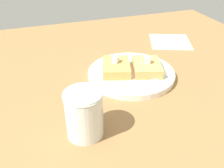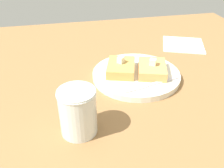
{
  "view_description": "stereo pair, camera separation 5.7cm",
  "coord_description": "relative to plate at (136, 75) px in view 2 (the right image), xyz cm",
  "views": [
    {
      "loc": [
        -21.68,
        -48.18,
        37.23
      ],
      "look_at": [
        -6.1,
        -2.77,
        6.85
      ],
      "focal_mm": 40.0,
      "sensor_mm": 36.0,
      "label": 1
    },
    {
      "loc": [
        -16.22,
        -49.7,
        37.23
      ],
      "look_at": [
        -6.1,
        -2.77,
        6.85
      ],
      "focal_mm": 40.0,
      "sensor_mm": 36.0,
      "label": 2
    }
  ],
  "objects": [
    {
      "name": "table_surface",
      "position": [
        -2.5,
        -6.1,
        -2.09
      ],
      "size": [
        112.67,
        112.67,
        2.35
      ],
      "primitive_type": "cube",
      "color": "olive",
      "rests_on": "ground"
    },
    {
      "name": "plate",
      "position": [
        0.0,
        0.0,
        0.0
      ],
      "size": [
        23.55,
        23.55,
        1.57
      ],
      "color": "silver",
      "rests_on": "table_surface"
    },
    {
      "name": "toast_slice_left",
      "position": [
        -3.95,
        1.25,
        1.88
      ],
      "size": [
        9.74,
        11.4,
        2.45
      ],
      "primitive_type": "cube",
      "rotation": [
        0.0,
        0.0,
        -0.31
      ],
      "color": "tan",
      "rests_on": "plate"
    },
    {
      "name": "toast_slice_middle",
      "position": [
        3.95,
        -1.25,
        1.88
      ],
      "size": [
        9.74,
        11.4,
        2.45
      ],
      "primitive_type": "cube",
      "rotation": [
        0.0,
        0.0,
        -0.31
      ],
      "color": "tan",
      "rests_on": "plate"
    },
    {
      "name": "butter_pat_primary",
      "position": [
        -3.92,
        1.85,
        3.95
      ],
      "size": [
        2.24,
        2.24,
        1.67
      ],
      "primitive_type": "cube",
      "rotation": [
        0.0,
        0.0,
        0.8
      ],
      "color": "#F3EACA",
      "rests_on": "toast_slice_left"
    },
    {
      "name": "butter_pat_secondary",
      "position": [
        4.0,
        -1.19,
        3.95
      ],
      "size": [
        2.21,
        2.16,
        1.67
      ],
      "primitive_type": "cube",
      "rotation": [
        0.0,
        0.0,
        2.58
      ],
      "color": "#F2EBC3",
      "rests_on": "toast_slice_middle"
    },
    {
      "name": "fork",
      "position": [
        1.18,
        -6.68,
        0.84
      ],
      "size": [
        15.91,
        5.01,
        0.36
      ],
      "color": "silver",
      "rests_on": "plate"
    },
    {
      "name": "syrup_jar",
      "position": [
        -17.21,
        -17.74,
        3.46
      ],
      "size": [
        7.45,
        7.45,
        9.64
      ],
      "color": "#381A05",
      "rests_on": "table_surface"
    },
    {
      "name": "napkin",
      "position": [
        22.43,
        17.65,
        -0.77
      ],
      "size": [
        17.6,
        17.54,
        0.3
      ],
      "primitive_type": "cube",
      "rotation": [
        0.0,
        0.0,
        -0.38
      ],
      "color": "white",
      "rests_on": "table_surface"
    }
  ]
}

